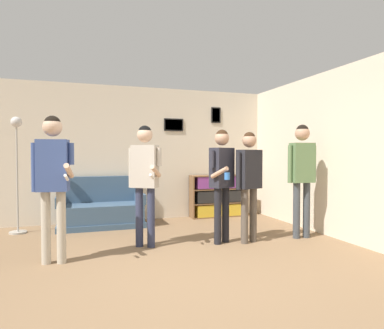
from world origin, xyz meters
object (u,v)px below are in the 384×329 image
floor_lamp (17,158)px  drinking_cup (224,173)px  couch (101,210)px  bookshelf (217,196)px  person_spectator_far_right (302,167)px  person_player_foreground_center (145,172)px  person_spectator_near_bookshelf (249,175)px  person_watcher_holding_cup (222,173)px  person_player_foreground_left (53,172)px

floor_lamp → drinking_cup: 3.97m
couch → bookshelf: couch is taller
bookshelf → person_spectator_far_right: 2.31m
person_player_foreground_center → person_spectator_near_bookshelf: (1.54, -0.25, -0.06)m
floor_lamp → person_watcher_holding_cup: floor_lamp is taller
bookshelf → floor_lamp: bearing=-174.8°
person_spectator_far_right → person_spectator_near_bookshelf: bearing=179.5°
couch → person_player_foreground_left: (-0.68, -2.07, 0.83)m
person_player_foreground_center → person_spectator_far_right: size_ratio=0.97×
couch → person_spectator_far_right: size_ratio=0.86×
person_player_foreground_left → person_player_foreground_center: size_ratio=1.03×
person_player_foreground_center → drinking_cup: (2.05, 1.87, -0.14)m
couch → person_spectator_near_bookshelf: size_ratio=0.92×
person_player_foreground_left → drinking_cup: person_player_foreground_left is taller
person_player_foreground_center → drinking_cup: size_ratio=17.97×
person_watcher_holding_cup → drinking_cup: size_ratio=17.54×
person_player_foreground_center → drinking_cup: bearing=42.4°
person_player_foreground_left → person_watcher_holding_cup: person_player_foreground_left is taller
person_watcher_holding_cup → person_spectator_near_bookshelf: bearing=-14.1°
floor_lamp → person_spectator_far_right: 4.72m
person_spectator_near_bookshelf → floor_lamp: bearing=152.6°
person_player_foreground_left → person_spectator_near_bookshelf: (2.74, 0.14, -0.10)m
floor_lamp → person_watcher_holding_cup: bearing=-28.9°
couch → person_player_foreground_left: bearing=-108.3°
couch → person_spectator_far_right: bearing=-32.9°
person_player_foreground_center → person_spectator_near_bookshelf: bearing=-9.2°
floor_lamp → bookshelf: bearing=5.2°
person_watcher_holding_cup → floor_lamp: bearing=151.1°
couch → person_spectator_far_right: 3.66m
floor_lamp → couch: bearing=6.3°
person_watcher_holding_cup → person_player_foreground_left: bearing=-174.1°
floor_lamp → person_spectator_far_right: floor_lamp is taller
person_player_foreground_left → couch: bearing=71.7°
bookshelf → drinking_cup: (0.14, 0.00, 0.50)m
bookshelf → person_player_foreground_left: 3.91m
couch → person_player_foreground_center: (0.52, -1.68, 0.79)m
floor_lamp → person_player_foreground_center: (1.89, -1.52, -0.19)m
drinking_cup → person_watcher_holding_cup: bearing=-114.3°
person_spectator_near_bookshelf → person_spectator_far_right: (0.93, -0.01, 0.10)m
bookshelf → drinking_cup: size_ratio=12.17×
drinking_cup → person_spectator_far_right: bearing=-78.8°
bookshelf → person_player_foreground_center: (-1.91, -1.87, 0.64)m
person_spectator_near_bookshelf → person_spectator_far_right: size_ratio=0.93×
bookshelf → person_watcher_holding_cup: bearing=-110.8°
bookshelf → couch: bearing=-175.4°
person_player_foreground_left → drinking_cup: (3.25, 2.26, -0.19)m
person_player_foreground_center → bookshelf: bearing=44.5°
couch → bookshelf: size_ratio=1.30×
person_player_foreground_left → person_watcher_holding_cup: size_ratio=1.06×
bookshelf → person_spectator_near_bookshelf: person_spectator_near_bookshelf is taller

